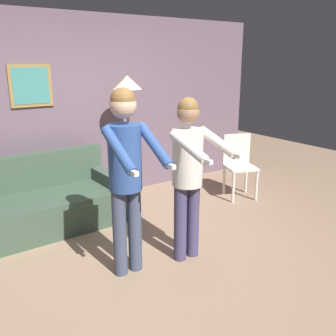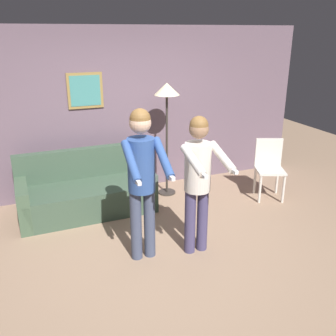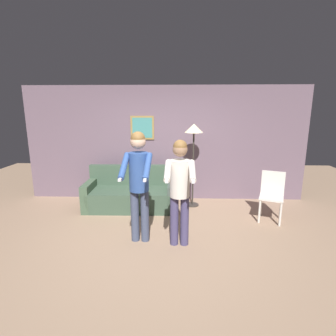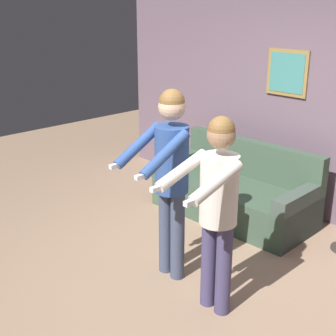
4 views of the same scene
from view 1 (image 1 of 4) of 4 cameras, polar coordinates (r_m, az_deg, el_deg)
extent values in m
plane|color=#997A61|center=(3.92, -1.73, -14.31)|extent=(12.00, 12.00, 0.00)
cube|color=#675361|center=(5.35, -14.60, 8.31)|extent=(6.40, 0.06, 2.60)
cube|color=olive|center=(5.12, -20.19, 11.68)|extent=(0.53, 0.02, 0.53)
cube|color=teal|center=(5.11, -20.15, 11.67)|extent=(0.45, 0.01, 0.45)
cube|color=#3B513E|center=(4.77, -18.65, -6.56)|extent=(1.92, 0.89, 0.42)
cube|color=#3B513E|center=(4.96, -20.36, -0.54)|extent=(1.90, 0.18, 0.45)
cube|color=#414E46|center=(5.04, -9.30, -3.71)|extent=(0.18, 0.85, 0.58)
cylinder|color=#332D28|center=(5.49, -5.69, -4.98)|extent=(0.28, 0.28, 0.02)
cylinder|color=#332D28|center=(5.25, -5.94, 3.22)|extent=(0.04, 0.04, 1.58)
cone|color=#F9EAB7|center=(5.13, -6.23, 12.85)|extent=(0.39, 0.39, 0.18)
cylinder|color=#3F4861|center=(3.58, -7.37, -9.85)|extent=(0.13, 0.13, 0.85)
cylinder|color=#3F4861|center=(3.65, -5.09, -9.28)|extent=(0.13, 0.13, 0.85)
cylinder|color=#2D4C8C|center=(3.36, -6.59, 1.59)|extent=(0.30, 0.30, 0.60)
sphere|color=#D8AD8E|center=(3.28, -6.86, 9.50)|extent=(0.23, 0.23, 0.23)
sphere|color=brown|center=(3.27, -6.88, 10.20)|extent=(0.22, 0.22, 0.22)
cylinder|color=#2D4C8C|center=(3.06, -7.57, 2.77)|extent=(0.10, 0.51, 0.34)
cube|color=white|center=(2.89, -5.49, -0.61)|extent=(0.04, 0.15, 0.04)
cylinder|color=#2D4C8C|center=(3.21, -2.10, 3.56)|extent=(0.10, 0.51, 0.34)
cube|color=white|center=(3.06, 0.15, 0.40)|extent=(0.04, 0.15, 0.04)
cylinder|color=#423C62|center=(3.81, 1.88, -8.47)|extent=(0.13, 0.13, 0.79)
cylinder|color=#423C62|center=(3.90, 3.80, -7.91)|extent=(0.13, 0.13, 0.79)
cylinder|color=silver|center=(3.63, 3.00, 1.59)|extent=(0.30, 0.30, 0.56)
sphere|color=#9E7556|center=(3.54, 3.10, 8.48)|extent=(0.22, 0.22, 0.22)
sphere|color=brown|center=(3.54, 3.11, 9.10)|extent=(0.21, 0.21, 0.21)
cylinder|color=silver|center=(3.31, 3.16, 3.25)|extent=(0.09, 0.50, 0.24)
cube|color=white|center=(3.15, 5.74, 1.10)|extent=(0.04, 0.15, 0.04)
cylinder|color=silver|center=(3.52, 7.58, 3.93)|extent=(0.09, 0.50, 0.24)
cube|color=white|center=(3.37, 10.19, 1.94)|extent=(0.04, 0.15, 0.04)
cylinder|color=silver|center=(5.44, 9.93, -2.97)|extent=(0.04, 0.04, 0.45)
cylinder|color=silver|center=(5.58, 13.34, -2.65)|extent=(0.04, 0.04, 0.45)
cylinder|color=silver|center=(5.75, 8.55, -1.83)|extent=(0.04, 0.04, 0.45)
cylinder|color=silver|center=(5.89, 11.81, -1.56)|extent=(0.04, 0.04, 0.45)
cube|color=silver|center=(5.59, 11.04, 0.10)|extent=(0.54, 0.54, 0.03)
cube|color=silver|center=(5.70, 10.40, 2.93)|extent=(0.40, 0.19, 0.45)
camera|label=2|loc=(1.00, 124.85, 22.39)|focal=40.00mm
camera|label=3|loc=(2.34, 81.73, 5.03)|focal=28.00mm
camera|label=4|loc=(4.32, 55.42, 15.57)|focal=50.00mm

